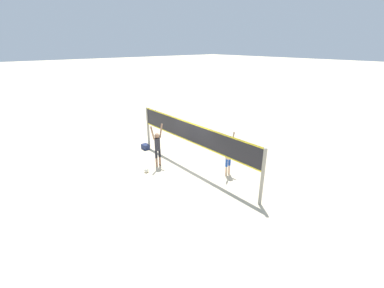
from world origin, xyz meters
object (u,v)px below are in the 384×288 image
(player_blocker, at_px, (229,153))
(volleyball_net, at_px, (192,137))
(volleyball, at_px, (146,170))
(gear_bag, at_px, (145,147))
(player_spiker, at_px, (157,145))

(player_blocker, bearing_deg, volleyball_net, -62.99)
(volleyball, bearing_deg, gear_bag, 150.04)
(volleyball, bearing_deg, player_spiker, 102.14)
(volleyball_net, bearing_deg, gear_bag, -172.37)
(gear_bag, bearing_deg, player_spiker, -15.65)
(player_spiker, relative_size, player_blocker, 1.05)
(player_blocker, height_order, volleyball, player_blocker)
(volleyball_net, distance_m, volleyball, 2.73)
(player_blocker, xyz_separation_m, volleyball, (-2.72, -2.81, -0.99))
(volleyball_net, xyz_separation_m, volleyball, (-1.09, -1.98, -1.53))
(volleyball_net, height_order, volleyball, volleyball_net)
(gear_bag, bearing_deg, volleyball_net, 7.63)
(player_spiker, height_order, player_blocker, player_spiker)
(volleyball_net, height_order, player_blocker, volleyball_net)
(volleyball_net, distance_m, gear_bag, 4.00)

